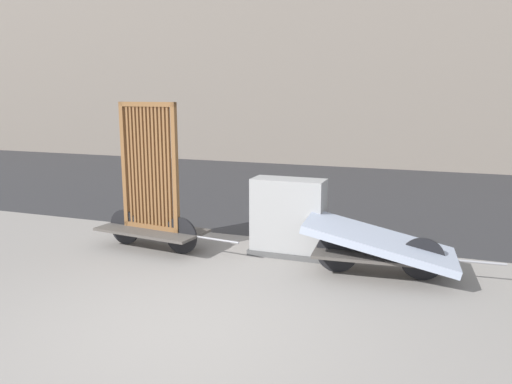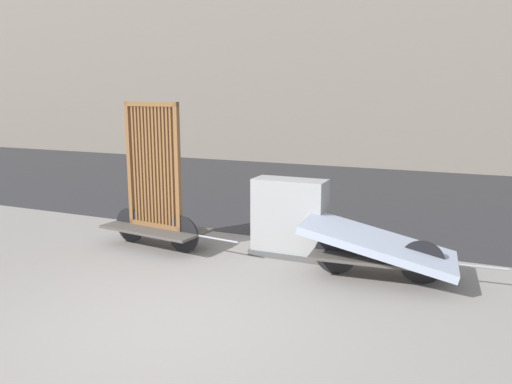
{
  "view_description": "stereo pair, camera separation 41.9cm",
  "coord_description": "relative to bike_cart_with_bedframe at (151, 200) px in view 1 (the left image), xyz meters",
  "views": [
    {
      "loc": [
        2.39,
        -4.26,
        2.35
      ],
      "look_at": [
        0.0,
        2.22,
        1.02
      ],
      "focal_mm": 35.0,
      "sensor_mm": 36.0,
      "label": 1
    },
    {
      "loc": [
        2.78,
        -4.1,
        2.35
      ],
      "look_at": [
        0.0,
        2.22,
        1.02
      ],
      "focal_mm": 35.0,
      "sensor_mm": 36.0,
      "label": 2
    }
  ],
  "objects": [
    {
      "name": "road_strip",
      "position": [
        1.72,
        5.64,
        -0.77
      ],
      "size": [
        56.0,
        8.93,
        0.01
      ],
      "color": "#2D2D30",
      "rests_on": "ground_plane"
    },
    {
      "name": "bike_cart_with_mattress",
      "position": [
        3.46,
        0.0,
        -0.34
      ],
      "size": [
        2.55,
        1.17,
        0.75
      ],
      "rotation": [
        0.0,
        0.0,
        0.08
      ],
      "color": "#4C4742",
      "rests_on": "ground_plane"
    },
    {
      "name": "utility_cabinet",
      "position": [
        2.07,
        0.45,
        -0.24
      ],
      "size": [
        1.14,
        0.51,
        1.16
      ],
      "color": "#4C4C4C",
      "rests_on": "ground_plane"
    },
    {
      "name": "bike_cart_with_bedframe",
      "position": [
        0.0,
        0.0,
        0.0
      ],
      "size": [
        2.42,
        0.97,
        2.26
      ],
      "rotation": [
        0.0,
        0.0,
        -0.12
      ],
      "color": "#4C4742",
      "rests_on": "ground_plane"
    },
    {
      "name": "ground_plane",
      "position": [
        1.72,
        -2.21,
        -0.77
      ],
      "size": [
        60.0,
        60.0,
        0.0
      ],
      "primitive_type": "plane",
      "color": "gray"
    }
  ]
}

